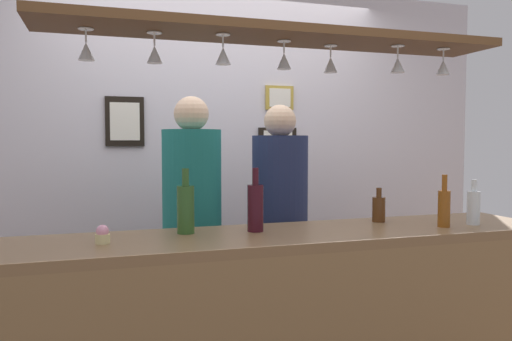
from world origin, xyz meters
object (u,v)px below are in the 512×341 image
object	(u,v)px
picture_frame_upper_small	(280,98)
picture_frame_lower_pair	(278,140)
person_right_navy_shirt	(280,213)
cupcake	(103,235)
person_middle_teal_shirt	(192,213)
bottle_soda_clear	(474,207)
bottle_beer_brown_stubby	(379,208)
bottle_wine_dark_red	(255,206)
picture_frame_caricature	(125,121)
bottle_beer_amber_tall	(444,207)
bottle_champagne_green	(186,208)

from	to	relation	value
picture_frame_upper_small	picture_frame_lower_pair	bearing A→B (deg)	180.00
person_right_navy_shirt	cupcake	bearing A→B (deg)	-146.05
picture_frame_lower_pair	picture_frame_upper_small	size ratio (longest dim) A/B	1.36
cupcake	picture_frame_upper_small	xyz separation A→B (m)	(1.31, 1.41, 0.71)
person_middle_teal_shirt	bottle_soda_clear	xyz separation A→B (m)	(1.30, -0.79, 0.09)
person_middle_teal_shirt	bottle_beer_brown_stubby	xyz separation A→B (m)	(0.89, -0.56, 0.06)
bottle_wine_dark_red	cupcake	world-z (taller)	bottle_wine_dark_red
picture_frame_caricature	picture_frame_upper_small	size ratio (longest dim) A/B	1.55
bottle_beer_amber_tall	picture_frame_lower_pair	distance (m)	1.58
person_right_navy_shirt	bottle_soda_clear	size ratio (longest dim) A/B	7.25
bottle_soda_clear	bottle_beer_amber_tall	xyz separation A→B (m)	(-0.19, -0.01, 0.01)
bottle_soda_clear	picture_frame_caricature	world-z (taller)	picture_frame_caricature
picture_frame_caricature	person_right_navy_shirt	bearing A→B (deg)	-38.98
bottle_beer_amber_tall	cupcake	bearing A→B (deg)	176.70
person_middle_teal_shirt	bottle_wine_dark_red	distance (m)	0.67
bottle_beer_brown_stubby	picture_frame_lower_pair	distance (m)	1.32
bottle_champagne_green	bottle_beer_brown_stubby	size ratio (longest dim) A/B	1.67
picture_frame_caricature	bottle_champagne_green	bearing A→B (deg)	-81.34
bottle_champagne_green	bottle_soda_clear	world-z (taller)	bottle_champagne_green
bottle_beer_brown_stubby	cupcake	distance (m)	1.40
bottle_beer_brown_stubby	picture_frame_caricature	size ratio (longest dim) A/B	0.53
person_right_navy_shirt	bottle_beer_brown_stubby	distance (m)	0.66
person_middle_teal_shirt	bottle_soda_clear	world-z (taller)	person_middle_teal_shirt
person_middle_teal_shirt	bottle_beer_brown_stubby	bearing A→B (deg)	-32.21
person_right_navy_shirt	cupcake	world-z (taller)	person_right_navy_shirt
picture_frame_lower_pair	picture_frame_upper_small	xyz separation A→B (m)	(0.01, 0.00, 0.31)
person_middle_teal_shirt	bottle_beer_amber_tall	xyz separation A→B (m)	(1.11, -0.80, 0.09)
picture_frame_caricature	picture_frame_upper_small	bearing A→B (deg)	0.00
person_right_navy_shirt	picture_frame_upper_small	world-z (taller)	picture_frame_upper_small
bottle_champagne_green	picture_frame_upper_small	distance (m)	1.71
person_right_navy_shirt	picture_frame_upper_small	distance (m)	1.08
bottle_wine_dark_red	cupcake	xyz separation A→B (m)	(-0.69, -0.07, -0.08)
bottle_champagne_green	picture_frame_lower_pair	distance (m)	1.62
picture_frame_lower_pair	bottle_soda_clear	bearing A→B (deg)	-71.03
person_middle_teal_shirt	picture_frame_upper_small	distance (m)	1.30
bottle_beer_amber_tall	bottle_wine_dark_red	xyz separation A→B (m)	(-0.93, 0.17, 0.02)
bottle_champagne_green	picture_frame_caricature	size ratio (longest dim) A/B	0.88
bottle_beer_brown_stubby	picture_frame_upper_small	distance (m)	1.44
person_right_navy_shirt	picture_frame_caricature	distance (m)	1.26
picture_frame_upper_small	person_middle_teal_shirt	bearing A→B (deg)	-138.54
bottle_soda_clear	picture_frame_lower_pair	size ratio (longest dim) A/B	0.77
bottle_wine_dark_red	person_middle_teal_shirt	bearing A→B (deg)	106.35
bottle_beer_brown_stubby	picture_frame_caricature	xyz separation A→B (m)	(-1.22, 1.27, 0.49)
bottle_wine_dark_red	picture_frame_upper_small	xyz separation A→B (m)	(0.62, 1.34, 0.63)
person_middle_teal_shirt	picture_frame_upper_small	size ratio (longest dim) A/B	7.75
person_right_navy_shirt	bottle_beer_brown_stubby	bearing A→B (deg)	-58.24
bottle_beer_brown_stubby	bottle_beer_amber_tall	distance (m)	0.33
person_middle_teal_shirt	person_right_navy_shirt	distance (m)	0.54
person_middle_teal_shirt	picture_frame_upper_small	world-z (taller)	picture_frame_upper_small
cupcake	picture_frame_caricature	distance (m)	1.52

